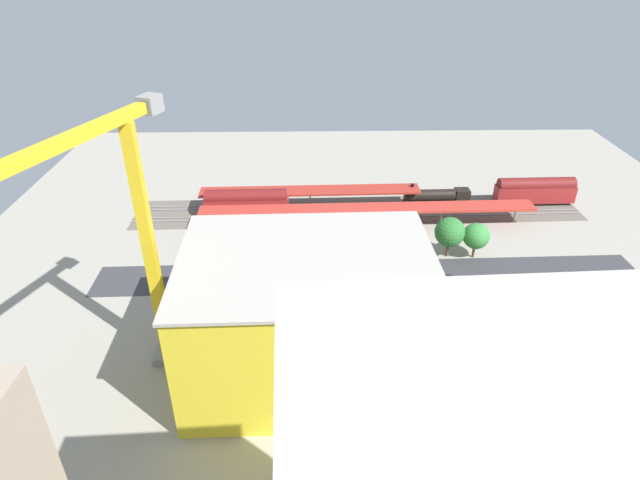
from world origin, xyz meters
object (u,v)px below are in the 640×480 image
at_px(box_truck_0, 253,279).
at_px(street_tree_5, 275,237).
at_px(street_tree_2, 359,232).
at_px(passenger_coach, 535,190).
at_px(street_tree_4, 476,236).
at_px(tower_crane, 138,234).
at_px(parked_car_3, 315,285).
at_px(traffic_light, 422,266).
at_px(parked_car_0, 444,282).
at_px(parked_car_1, 401,282).
at_px(platform_canopy_far, 310,191).
at_px(locomotive, 440,197).
at_px(box_truck_1, 274,278).
at_px(street_tree_0, 393,232).
at_px(street_tree_1, 366,233).
at_px(parked_car_2, 357,284).
at_px(street_tree_3, 450,232).
at_px(platform_canopy_near, 368,209).
at_px(construction_building, 308,316).
at_px(freight_coach_far, 246,203).

relative_size(box_truck_0, street_tree_5, 1.36).
bearing_deg(street_tree_2, passenger_coach, -151.17).
bearing_deg(street_tree_4, street_tree_2, 0.62).
xyz_separation_m(tower_crane, street_tree_2, (-28.32, -26.28, -14.66)).
relative_size(passenger_coach, parked_car_3, 3.90).
relative_size(box_truck_0, traffic_light, 1.49).
distance_m(parked_car_0, parked_car_1, 7.07).
xyz_separation_m(platform_canopy_far, parked_car_0, (-21.67, 28.96, -3.27)).
relative_size(street_tree_4, street_tree_5, 0.90).
bearing_deg(locomotive, street_tree_4, 93.60).
xyz_separation_m(parked_car_0, box_truck_0, (31.08, -0.10, 0.99)).
distance_m(parked_car_0, box_truck_1, 27.64).
height_order(platform_canopy_far, street_tree_0, street_tree_0).
bearing_deg(traffic_light, locomotive, -107.72).
relative_size(tower_crane, street_tree_1, 4.29).
bearing_deg(street_tree_2, traffic_light, 134.26).
bearing_deg(street_tree_0, street_tree_2, -4.31).
bearing_deg(parked_car_2, street_tree_3, -150.68).
distance_m(platform_canopy_near, box_truck_1, 26.98).
distance_m(platform_canopy_near, street_tree_0, 13.29).
bearing_deg(platform_canopy_near, construction_building, 73.43).
xyz_separation_m(platform_canopy_far, construction_building, (0.48, 46.95, 4.15)).
relative_size(box_truck_0, street_tree_3, 1.32).
relative_size(box_truck_0, street_tree_4, 1.51).
distance_m(street_tree_0, traffic_light, 9.73).
distance_m(platform_canopy_near, box_truck_0, 29.44).
height_order(parked_car_3, street_tree_5, street_tree_5).
bearing_deg(parked_car_2, locomotive, -123.58).
bearing_deg(street_tree_0, tower_crane, 37.12).
xyz_separation_m(parked_car_0, street_tree_1, (12.08, -9.31, 4.11)).
xyz_separation_m(box_truck_0, street_tree_3, (-33.73, -9.29, 3.07)).
xyz_separation_m(street_tree_3, street_tree_4, (-4.58, 0.44, -0.59)).
bearing_deg(box_truck_1, street_tree_0, -158.44).
distance_m(locomotive, street_tree_3, 21.37).
distance_m(parked_car_2, box_truck_0, 16.82).
distance_m(construction_building, street_tree_3, 37.10).
bearing_deg(platform_canopy_near, street_tree_3, 138.42).
relative_size(parked_car_1, street_tree_2, 0.52).
bearing_deg(box_truck_1, parked_car_0, 179.36).
distance_m(parked_car_2, street_tree_4, 23.64).
xyz_separation_m(box_truck_0, street_tree_2, (-17.82, -8.63, 3.58)).
bearing_deg(parked_car_0, parked_car_3, 1.11).
bearing_deg(tower_crane, platform_canopy_near, -128.79).
relative_size(freight_coach_far, traffic_light, 2.55).
distance_m(freight_coach_far, street_tree_0, 31.96).
bearing_deg(box_truck_0, box_truck_1, -176.57).
bearing_deg(freight_coach_far, traffic_light, 139.64).
height_order(locomotive, parked_car_2, locomotive).
height_order(passenger_coach, street_tree_3, street_tree_3).
bearing_deg(box_truck_1, parked_car_2, 178.13).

